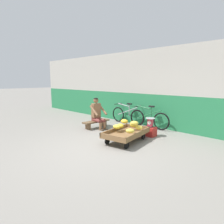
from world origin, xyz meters
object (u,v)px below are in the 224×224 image
at_px(low_bench, 96,123).
at_px(bicycle_near_left, 127,115).
at_px(vendor_seated, 97,113).
at_px(weighing_scale, 150,122).
at_px(bicycle_far_left, 149,119).
at_px(plastic_crate, 150,131).
at_px(banana_cart, 126,134).

bearing_deg(low_bench, bicycle_near_left, 75.37).
height_order(vendor_seated, weighing_scale, vendor_seated).
bearing_deg(bicycle_near_left, bicycle_far_left, -1.91).
distance_m(vendor_seated, bicycle_near_left, 1.45).
bearing_deg(plastic_crate, vendor_seated, -166.44).
distance_m(banana_cart, plastic_crate, 1.01).
distance_m(banana_cart, bicycle_far_left, 1.93).
bearing_deg(banana_cart, bicycle_near_left, 128.99).
relative_size(bicycle_near_left, bicycle_far_left, 1.00).
relative_size(banana_cart, bicycle_far_left, 0.94).
height_order(banana_cart, bicycle_near_left, bicycle_near_left).
bearing_deg(plastic_crate, bicycle_near_left, 151.83).
bearing_deg(vendor_seated, banana_cart, -15.50).
bearing_deg(vendor_seated, plastic_crate, 13.56).
distance_m(low_bench, bicycle_far_left, 1.99).
bearing_deg(weighing_scale, banana_cart, -100.17).
relative_size(vendor_seated, plastic_crate, 3.17).
bearing_deg(low_bench, bicycle_far_left, 43.27).
xyz_separation_m(low_bench, bicycle_far_left, (1.44, 1.36, 0.15)).
distance_m(bicycle_near_left, bicycle_far_left, 1.08).
bearing_deg(bicycle_near_left, low_bench, -104.63).
distance_m(low_bench, weighing_scale, 2.15).
bearing_deg(weighing_scale, low_bench, -167.30).
distance_m(vendor_seated, bicycle_far_left, 1.94).
xyz_separation_m(weighing_scale, bicycle_far_left, (-0.64, 0.89, -0.10)).
height_order(banana_cart, vendor_seated, vendor_seated).
relative_size(low_bench, bicycle_near_left, 0.67).
relative_size(low_bench, vendor_seated, 0.98).
bearing_deg(banana_cart, plastic_crate, 79.84).
relative_size(plastic_crate, bicycle_near_left, 0.22).
distance_m(low_bench, plastic_crate, 2.14).
relative_size(vendor_seated, bicycle_near_left, 0.69).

